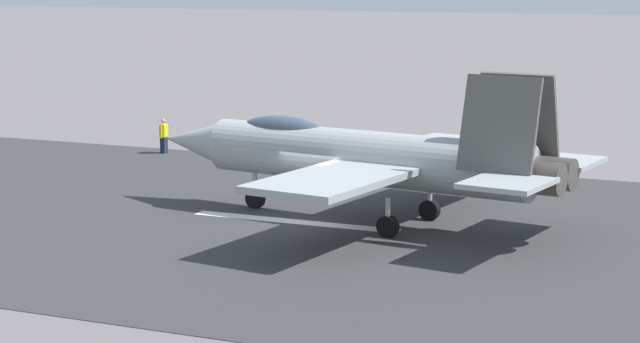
% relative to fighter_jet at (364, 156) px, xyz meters
% --- Properties ---
extents(ground_plane, '(400.00, 400.00, 0.00)m').
position_rel_fighter_jet_xyz_m(ground_plane, '(1.84, 0.95, -2.45)').
color(ground_plane, slate).
extents(runway_strip, '(240.00, 26.00, 0.02)m').
position_rel_fighter_jet_xyz_m(runway_strip, '(1.82, 0.95, -2.44)').
color(runway_strip, '#353636').
rests_on(runway_strip, ground).
extents(fighter_jet, '(17.39, 14.30, 5.65)m').
position_rel_fighter_jet_xyz_m(fighter_jet, '(0.00, 0.00, 0.00)').
color(fighter_jet, '#A1A8A9').
rests_on(fighter_jet, ground).
extents(crew_person, '(0.32, 0.70, 1.73)m').
position_rel_fighter_jet_xyz_m(crew_person, '(14.91, -10.86, -1.59)').
color(crew_person, '#1E2338').
rests_on(crew_person, ground).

